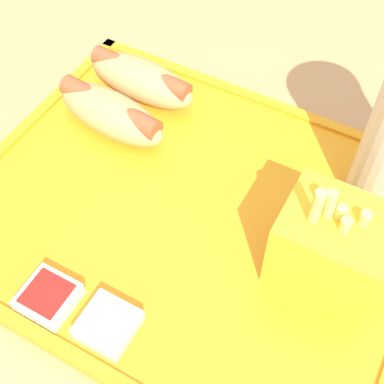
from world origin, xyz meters
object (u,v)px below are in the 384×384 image
hot_dog_far (141,79)px  sauce_cup_ketchup (48,297)px  sauce_cup_mayo (108,324)px  fries_carton (332,247)px  hot_dog_near (111,112)px

hot_dog_far → sauce_cup_ketchup: bearing=-75.4°
hot_dog_far → sauce_cup_mayo: hot_dog_far is taller
hot_dog_far → fries_carton: 0.28m
fries_carton → hot_dog_near: bearing=168.1°
sauce_cup_mayo → sauce_cup_ketchup: same height
hot_dog_far → hot_dog_near: bearing=-90.0°
sauce_cup_ketchup → hot_dog_far: bearing=104.6°
hot_dog_far → sauce_cup_mayo: bearing=-63.6°
fries_carton → sauce_cup_mayo: fries_carton is taller
hot_dog_near → sauce_cup_mayo: (0.12, -0.19, -0.02)m
hot_dog_far → sauce_cup_mayo: size_ratio=3.10×
hot_dog_near → sauce_cup_ketchup: bearing=-71.2°
fries_carton → sauce_cup_mayo: (-0.14, -0.14, -0.03)m
sauce_cup_mayo → sauce_cup_ketchup: bearing=-176.0°
hot_dog_far → sauce_cup_ketchup: 0.26m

